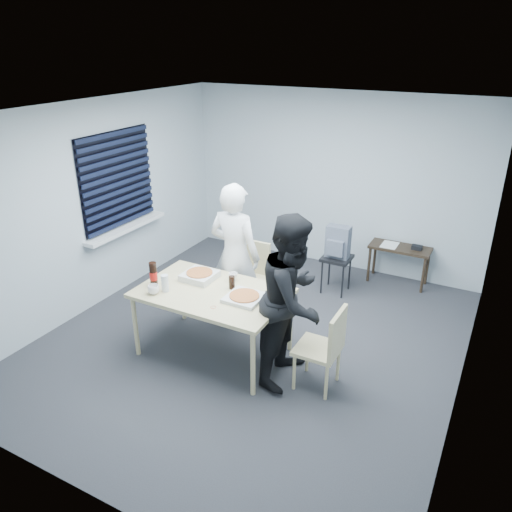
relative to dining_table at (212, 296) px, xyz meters
The scene contains 19 objects.
room 2.22m from the dining_table, 157.05° to the left, with size 5.00×5.00×5.00m.
dining_table is the anchor object (origin of this frame).
chair_far 1.13m from the dining_table, 96.30° to the left, with size 0.42×0.42×0.89m.
chair_right 1.32m from the dining_table, ahead, with size 0.42×0.42×0.89m.
person_white 0.73m from the dining_table, 100.20° to the left, with size 0.65×0.42×1.77m, color white.
person_black 0.94m from the dining_table, ahead, with size 0.86×0.47×1.77m, color black.
side_table 3.04m from the dining_table, 62.69° to the left, with size 0.84×0.37×0.56m.
stool 2.16m from the dining_table, 70.96° to the left, with size 0.38×0.38×0.52m.
backpack 2.13m from the dining_table, 70.84° to the left, with size 0.31×0.23×0.44m.
pizza_box_a 0.35m from the dining_table, 146.90° to the left, with size 0.35×0.35×0.09m.
pizza_box_b 0.40m from the dining_table, ahead, with size 0.37×0.37×0.05m.
mug_a 0.63m from the dining_table, 147.02° to the right, with size 0.12×0.12×0.10m, color white.
mug_b 0.35m from the dining_table, 77.65° to the left, with size 0.10×0.10×0.09m, color white.
cola_glass 0.25m from the dining_table, 45.66° to the left, with size 0.07×0.07×0.14m, color black.
soda_bottle 0.69m from the dining_table, 164.04° to the right, with size 0.09×0.09×0.27m.
plastic_cups 0.52m from the dining_table, 152.62° to the right, with size 0.08×0.08×0.19m, color silver.
rubber_band 0.35m from the dining_table, 55.79° to the right, with size 0.06×0.06×0.00m, color red.
papers 2.96m from the dining_table, 65.20° to the left, with size 0.22×0.29×0.00m, color white.
black_box 3.15m from the dining_table, 59.21° to the left, with size 0.14×0.10×0.06m, color black.
Camera 1 is at (2.36, -4.36, 3.26)m, focal length 35.00 mm.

